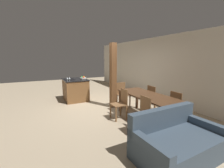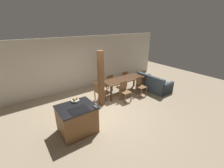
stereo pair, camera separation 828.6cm
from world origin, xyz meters
TOP-DOWN VIEW (x-y plane):
  - ground_plane at (0.00, 0.00)m, footprint 16.00×16.00m
  - wall_back at (0.00, 2.72)m, footprint 11.20×0.08m
  - kitchen_island at (-1.34, -0.59)m, footprint 1.13×0.96m
  - fruit_bowl at (-1.22, -0.27)m, footprint 0.26×0.26m
  - wine_glass_near at (-0.85, -0.99)m, footprint 0.07×0.07m
  - wine_glass_middle at (-0.85, -0.91)m, footprint 0.07×0.07m
  - dining_table at (1.77, 0.80)m, footprint 2.20×0.84m
  - dining_chair_near_left at (1.27, 0.15)m, footprint 0.40×0.40m
  - dining_chair_near_right at (2.26, 0.15)m, footprint 0.40×0.40m
  - dining_chair_far_left at (1.27, 1.45)m, footprint 0.40×0.40m
  - dining_chair_far_right at (2.26, 1.45)m, footprint 0.40×0.40m
  - dining_chair_head_end at (0.29, 0.80)m, footprint 0.40×0.40m
  - couch at (3.31, 0.16)m, footprint 0.99×1.66m
  - timber_post at (0.21, 0.44)m, footprint 0.20×0.20m

SIDE VIEW (x-z plane):
  - ground_plane at x=0.00m, z-range 0.00..0.00m
  - couch at x=3.31m, z-range -0.14..0.71m
  - kitchen_island at x=-1.34m, z-range 0.00..0.93m
  - dining_chair_near_left at x=1.27m, z-range 0.03..0.92m
  - dining_chair_near_right at x=2.26m, z-range 0.03..0.92m
  - dining_chair_far_left at x=1.27m, z-range 0.03..0.92m
  - dining_chair_far_right at x=2.26m, z-range 0.03..0.92m
  - dining_chair_head_end at x=0.29m, z-range 0.03..0.92m
  - dining_table at x=1.77m, z-range 0.29..1.04m
  - fruit_bowl at x=-1.22m, z-range 0.91..1.02m
  - wine_glass_near at x=-0.85m, z-range 0.96..1.12m
  - wine_glass_middle at x=-0.85m, z-range 0.96..1.12m
  - timber_post at x=0.21m, z-range 0.00..2.34m
  - wall_back at x=0.00m, z-range 0.00..2.70m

